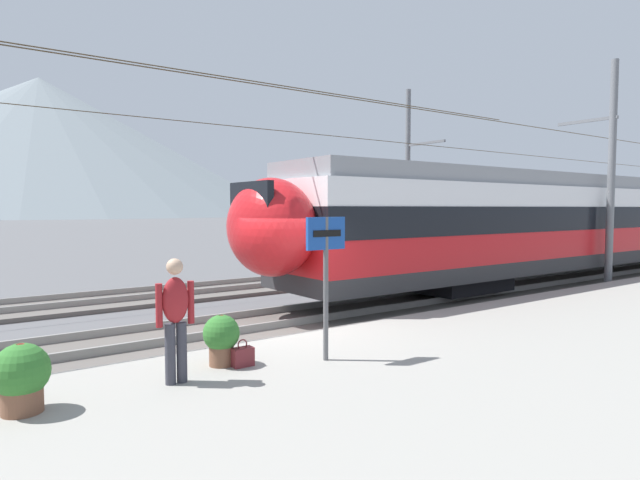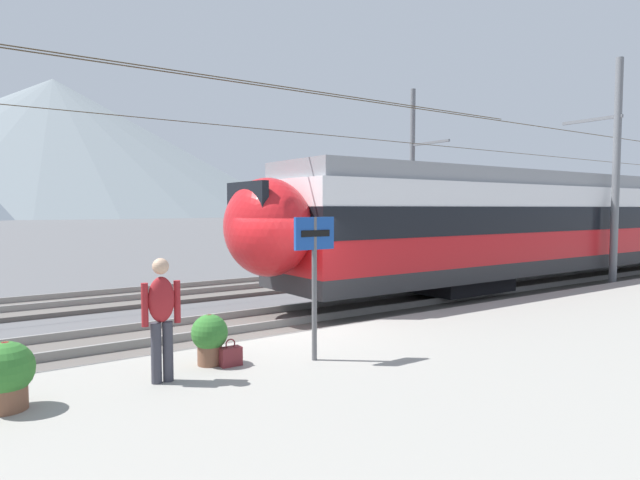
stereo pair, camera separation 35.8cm
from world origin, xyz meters
The scene contains 14 objects.
ground_plane centered at (0.00, 0.00, 0.00)m, with size 400.00×400.00×0.00m, color #565659.
platform_slab centered at (0.00, -4.18, 0.18)m, with size 120.00×6.82×0.36m, color gray.
track_near centered at (0.00, 1.39, 0.07)m, with size 120.00×3.00×0.28m.
track_far centered at (0.00, 6.71, 0.07)m, with size 120.00×3.00×0.28m.
train_near_platform centered at (15.43, 1.39, 2.23)m, with size 31.64×2.90×4.27m.
train_far_track centered at (28.32, 6.71, 2.23)m, with size 27.33×2.89×4.27m.
catenary_mast_mid centered at (12.43, -0.23, 3.95)m, with size 43.15×2.05×7.57m.
catenary_mast_far_side centered at (12.16, 8.63, 4.22)m, with size 43.15×2.37×8.18m.
platform_sign centered at (-0.96, -2.53, 1.99)m, with size 0.70×0.08×2.22m.
passenger_walking centered at (-3.25, -2.23, 1.30)m, with size 0.53×0.22×1.69m.
handbag_beside_passenger centered at (-2.17, -2.07, 0.50)m, with size 0.32×0.18×0.41m.
potted_plant_platform_edge centered at (-5.07, -2.19, 0.81)m, with size 0.63×0.63×0.81m.
potted_plant_by_shelter centered at (-2.39, -1.83, 0.80)m, with size 0.55×0.55×0.76m.
mountain_central_peak centered at (27.74, 216.13, 25.62)m, with size 187.55×187.55×51.25m, color slate.
Camera 2 is at (-5.53, -9.30, 2.72)m, focal length 30.00 mm.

